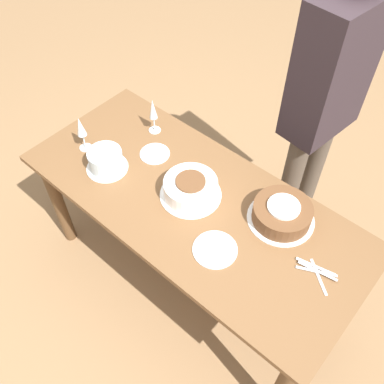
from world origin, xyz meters
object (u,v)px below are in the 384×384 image
(cake_front_chocolate, at_px, (282,213))
(wine_glass_far, at_px, (153,111))
(wine_glass_near, at_px, (81,129))
(cake_center_white, at_px, (191,188))
(person_cutting, at_px, (326,93))
(cake_back_decorated, at_px, (106,161))

(cake_front_chocolate, distance_m, wine_glass_far, 0.85)
(cake_front_chocolate, height_order, wine_glass_near, wine_glass_near)
(cake_center_white, bearing_deg, person_cutting, -107.69)
(wine_glass_near, relative_size, wine_glass_far, 0.98)
(wine_glass_far, bearing_deg, person_cutting, -142.67)
(cake_center_white, height_order, cake_back_decorated, cake_back_decorated)
(wine_glass_near, distance_m, person_cutting, 1.22)
(cake_back_decorated, height_order, wine_glass_near, wine_glass_near)
(cake_front_chocolate, height_order, wine_glass_far, wine_glass_far)
(wine_glass_far, xyz_separation_m, person_cutting, (-0.68, -0.52, 0.16))
(wine_glass_near, bearing_deg, wine_glass_far, -117.77)
(cake_center_white, bearing_deg, wine_glass_far, -25.37)
(cake_front_chocolate, relative_size, wine_glass_far, 1.48)
(wine_glass_far, relative_size, person_cutting, 0.12)
(cake_back_decorated, relative_size, person_cutting, 0.12)
(cake_front_chocolate, bearing_deg, cake_back_decorated, 20.22)
(cake_front_chocolate, xyz_separation_m, person_cutting, (0.17, -0.57, 0.25))
(wine_glass_near, bearing_deg, cake_front_chocolate, -164.42)
(wine_glass_near, height_order, person_cutting, person_cutting)
(cake_front_chocolate, distance_m, person_cutting, 0.64)
(cake_back_decorated, bearing_deg, person_cutting, -127.19)
(person_cutting, bearing_deg, cake_front_chocolate, 23.50)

